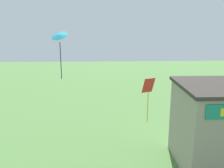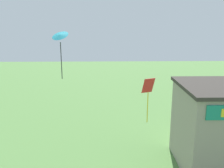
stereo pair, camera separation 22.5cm
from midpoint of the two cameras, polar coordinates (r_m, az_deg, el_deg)
name	(u,v)px [view 1 (the left image)]	position (r m, az deg, el deg)	size (l,w,h in m)	color
kite_cyan_delta	(60,37)	(15.06, -12.31, 10.43)	(1.26, 1.22, 2.87)	#2DB2C6
kite_red_diamond	(148,92)	(13.45, 7.80, -1.72)	(0.71, 0.54, 2.50)	red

